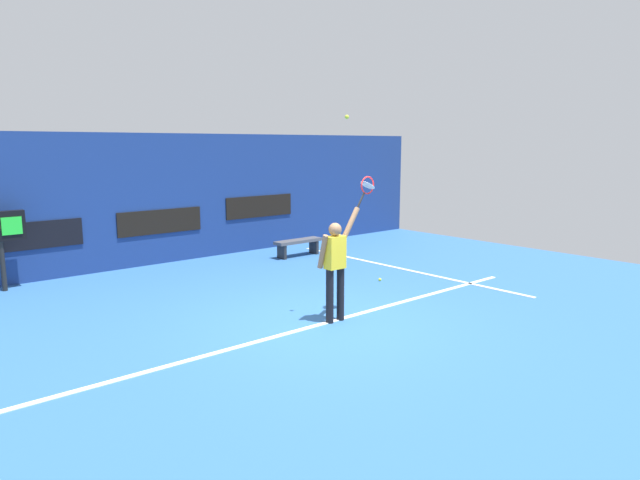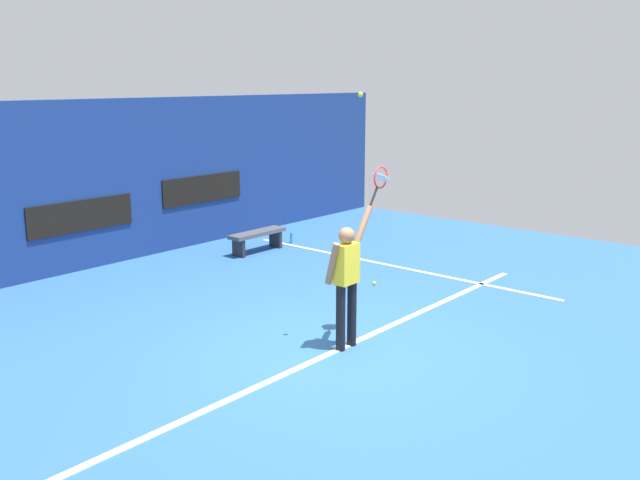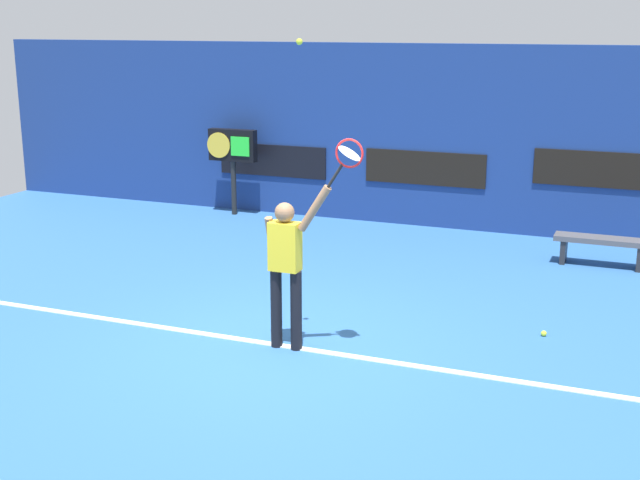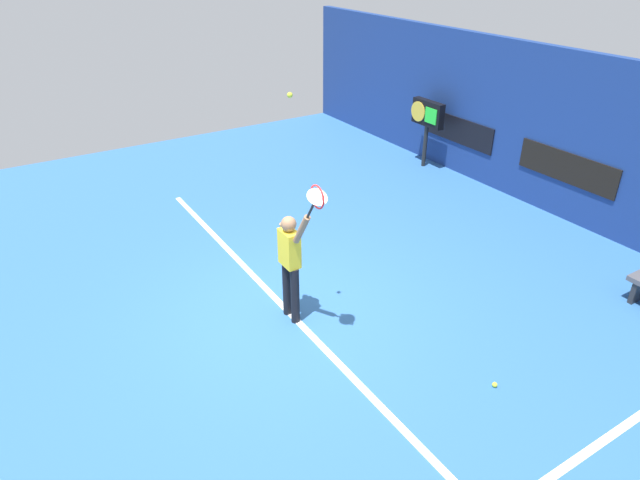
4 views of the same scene
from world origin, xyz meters
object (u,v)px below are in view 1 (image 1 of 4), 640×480
object	(u,v)px
tennis_player	(335,263)
water_bottle	(328,247)
spare_ball	(380,279)
court_bench	(298,244)
tennis_racket	(367,187)
tennis_ball	(347,117)

from	to	relation	value
tennis_player	water_bottle	world-z (taller)	tennis_player
water_bottle	spare_ball	distance (m)	3.66
water_bottle	spare_ball	size ratio (longest dim) A/B	3.53
tennis_player	court_bench	size ratio (longest dim) A/B	1.37
tennis_racket	court_bench	distance (m)	5.69
tennis_racket	water_bottle	world-z (taller)	tennis_racket
tennis_ball	court_bench	size ratio (longest dim) A/B	0.05
tennis_ball	water_bottle	world-z (taller)	tennis_ball
tennis_racket	tennis_ball	bearing A→B (deg)	-175.34
spare_ball	tennis_ball	bearing A→B (deg)	-148.58
court_bench	spare_ball	distance (m)	3.39
tennis_player	tennis_racket	size ratio (longest dim) A/B	3.20
water_bottle	spare_ball	xyz separation A→B (m)	(-1.45, -3.36, -0.09)
tennis_ball	tennis_player	bearing A→B (deg)	166.57
court_bench	tennis_player	bearing A→B (deg)	-122.42
tennis_player	court_bench	world-z (taller)	tennis_player
tennis_player	tennis_racket	world-z (taller)	tennis_racket
tennis_ball	spare_ball	bearing A→B (deg)	31.42
court_bench	tennis_racket	bearing A→B (deg)	-115.87
court_bench	water_bottle	distance (m)	1.09
tennis_ball	tennis_racket	bearing A→B (deg)	4.66
tennis_racket	tennis_ball	size ratio (longest dim) A/B	8.84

